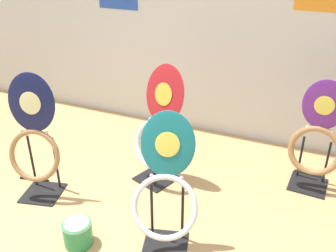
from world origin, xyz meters
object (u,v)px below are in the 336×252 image
(toilet_seat_display_purple_note, at_px, (317,141))
(toilet_seat_display_teal_sax, at_px, (166,192))
(toilet_seat_display_crimson_swirl, at_px, (157,131))
(paint_can, at_px, (78,232))
(toilet_seat_display_navy_moon, at_px, (34,139))

(toilet_seat_display_purple_note, distance_m, toilet_seat_display_teal_sax, 1.28)
(toilet_seat_display_teal_sax, bearing_deg, toilet_seat_display_crimson_swirl, 118.52)
(toilet_seat_display_purple_note, distance_m, paint_can, 1.82)
(toilet_seat_display_navy_moon, bearing_deg, toilet_seat_display_crimson_swirl, 35.92)
(toilet_seat_display_purple_note, height_order, paint_can, toilet_seat_display_purple_note)
(toilet_seat_display_crimson_swirl, xyz_separation_m, toilet_seat_display_navy_moon, (-0.73, -0.53, 0.04))
(toilet_seat_display_navy_moon, relative_size, toilet_seat_display_teal_sax, 1.08)
(toilet_seat_display_crimson_swirl, distance_m, paint_can, 0.94)
(toilet_seat_display_crimson_swirl, xyz_separation_m, paint_can, (-0.17, -0.86, -0.34))
(toilet_seat_display_crimson_swirl, bearing_deg, toilet_seat_display_navy_moon, -144.08)
(toilet_seat_display_purple_note, xyz_separation_m, toilet_seat_display_teal_sax, (-0.78, -1.02, 0.01))
(toilet_seat_display_crimson_swirl, distance_m, toilet_seat_display_navy_moon, 0.90)
(toilet_seat_display_navy_moon, distance_m, toilet_seat_display_purple_note, 2.07)
(toilet_seat_display_purple_note, bearing_deg, toilet_seat_display_navy_moon, -154.27)
(toilet_seat_display_navy_moon, xyz_separation_m, paint_can, (0.56, -0.34, -0.38))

